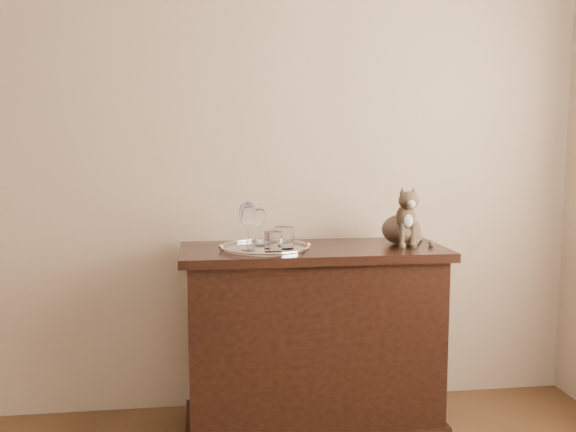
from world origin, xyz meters
name	(u,v)px	position (x,y,z in m)	size (l,w,h in m)	color
wall_back	(179,137)	(0.00, 2.25, 1.35)	(4.00, 0.10, 2.70)	#BDA98E
sideboard	(313,338)	(0.60, 1.94, 0.42)	(1.20, 0.50, 0.85)	black
tray	(265,249)	(0.38, 1.91, 0.85)	(0.40, 0.40, 0.01)	silver
wine_glass_a	(248,224)	(0.30, 1.95, 0.96)	(0.08, 0.08, 0.21)	white
wine_glass_b	(259,226)	(0.36, 1.98, 0.95)	(0.07, 0.07, 0.18)	silver
wine_glass_c	(248,227)	(0.30, 1.88, 0.96)	(0.08, 0.08, 0.20)	silver
tumbler_a	(284,238)	(0.46, 1.88, 0.91)	(0.09, 0.09, 0.10)	white
tumbler_b	(273,242)	(0.40, 1.81, 0.90)	(0.08, 0.08, 0.09)	silver
cat	(402,215)	(1.02, 1.97, 0.99)	(0.28, 0.26, 0.28)	brown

